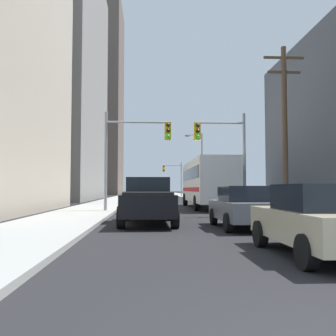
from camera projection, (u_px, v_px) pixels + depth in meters
sidewalk_left at (121, 198)px, 52.47m from camera, size 3.53×160.00×0.15m
sidewalk_right at (197, 198)px, 53.06m from camera, size 3.53×160.00×0.15m
city_bus at (207, 182)px, 27.50m from camera, size 2.67×11.52×3.40m
pickup_truck_black at (148, 201)px, 15.33m from camera, size 2.20×5.41×1.90m
sedan_beige at (320, 220)px, 7.93m from camera, size 1.95×4.22×1.52m
sedan_grey at (244, 207)px, 13.53m from camera, size 1.95×4.22×1.52m
sedan_white at (147, 199)px, 24.02m from camera, size 1.95×4.22×1.52m
traffic_signal_near_left at (134, 145)px, 22.44m from camera, size 3.97×0.44×6.00m
traffic_signal_near_right at (223, 146)px, 22.73m from camera, size 3.15×0.44×6.00m
traffic_signal_far_right at (173, 174)px, 64.86m from camera, size 3.32×0.44×6.00m
utility_pole_right at (285, 125)px, 20.27m from camera, size 2.20×0.28×9.14m
street_lamp_right at (199, 160)px, 41.07m from camera, size 1.98×0.32×7.50m
building_left_mid_office at (17, 79)px, 49.62m from camera, size 21.06×24.25×31.65m
building_left_far_tower at (90, 99)px, 92.20m from camera, size 15.46×19.48×46.90m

